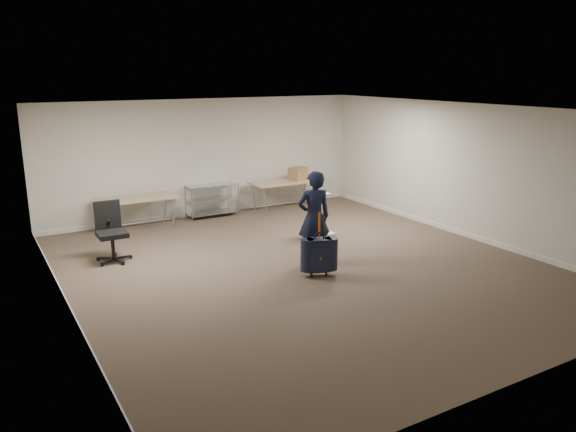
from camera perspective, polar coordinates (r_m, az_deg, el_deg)
ground at (r=10.15m, az=1.62°, el=-5.21°), size 9.00×9.00×0.00m
room_shell at (r=11.27m, az=-2.09°, el=-2.92°), size 8.00×9.00×9.00m
folding_table_left at (r=12.76m, az=-15.21°, el=1.57°), size 1.80×0.75×0.73m
folding_table_right at (r=14.19m, az=-0.26°, el=3.36°), size 1.80×0.75×0.73m
wire_shelf at (r=13.64m, az=-7.72°, el=1.74°), size 1.22×0.47×0.80m
person at (r=10.17m, az=2.65°, el=-0.14°), size 0.69×0.52×1.71m
suitcase at (r=9.61m, az=3.17°, el=-3.96°), size 0.47×0.37×1.13m
office_chair at (r=10.89m, az=-17.44°, el=-2.66°), size 0.67×0.67×1.11m
equipment_cart at (r=11.91m, az=3.21°, el=-0.98°), size 0.52×0.52×0.95m
cardboard_box at (r=14.29m, az=1.02°, el=4.31°), size 0.52×0.45×0.32m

